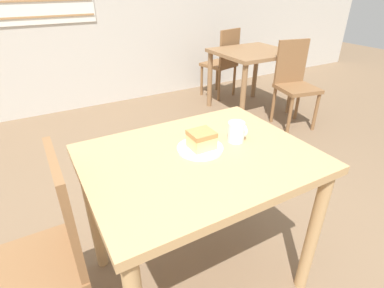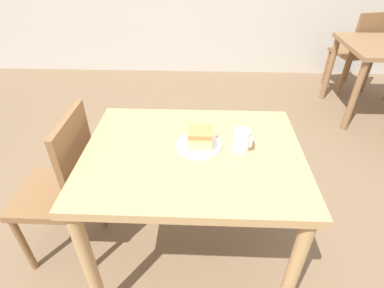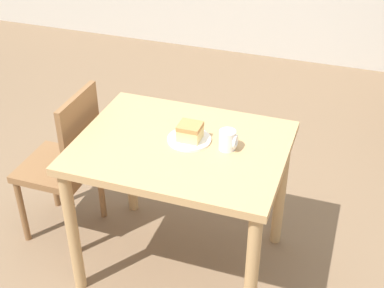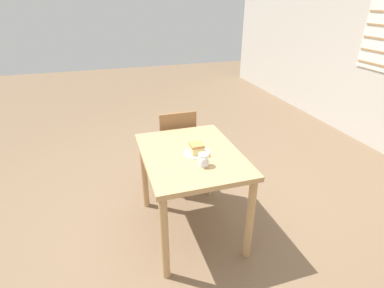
{
  "view_description": "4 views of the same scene",
  "coord_description": "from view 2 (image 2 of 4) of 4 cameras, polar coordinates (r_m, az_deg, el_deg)",
  "views": [
    {
      "loc": [
        -0.56,
        -0.84,
        1.45
      ],
      "look_at": [
        0.01,
        0.17,
        0.81
      ],
      "focal_mm": 28.0,
      "sensor_mm": 36.0,
      "label": 1
    },
    {
      "loc": [
        0.06,
        -0.96,
        1.59
      ],
      "look_at": [
        0.02,
        0.12,
        0.81
      ],
      "focal_mm": 28.0,
      "sensor_mm": 36.0,
      "label": 2
    },
    {
      "loc": [
        0.76,
        -1.86,
        2.15
      ],
      "look_at": [
        0.08,
        0.12,
        0.78
      ],
      "focal_mm": 50.0,
      "sensor_mm": 36.0,
      "label": 3
    },
    {
      "loc": [
        2.05,
        -0.5,
        1.91
      ],
      "look_at": [
        0.03,
        0.13,
        0.86
      ],
      "focal_mm": 28.0,
      "sensor_mm": 36.0,
      "label": 4
    }
  ],
  "objects": [
    {
      "name": "coffee_mug",
      "position": [
        1.36,
        9.54,
        0.73
      ],
      "size": [
        0.08,
        0.08,
        0.1
      ],
      "color": "white",
      "rests_on": "dining_table_near"
    },
    {
      "name": "cake_slice",
      "position": [
        1.35,
        1.56,
        1.25
      ],
      "size": [
        0.11,
        0.1,
        0.08
      ],
      "color": "#E0C67F",
      "rests_on": "plate"
    },
    {
      "name": "plate",
      "position": [
        1.38,
        1.34,
        -0.25
      ],
      "size": [
        0.21,
        0.21,
        0.01
      ],
      "color": "white",
      "rests_on": "dining_table_near"
    },
    {
      "name": "chair_near_window",
      "position": [
        1.73,
        -23.14,
        -7.4
      ],
      "size": [
        0.38,
        0.38,
        0.91
      ],
      "rotation": [
        0.0,
        0.0,
        -1.57
      ],
      "color": "brown",
      "rests_on": "ground_plane"
    },
    {
      "name": "ground_plane",
      "position": [
        1.85,
        -0.84,
        -23.27
      ],
      "size": [
        14.0,
        14.0,
        0.0
      ],
      "primitive_type": "plane",
      "color": "#7A6047"
    },
    {
      "name": "dining_table_near",
      "position": [
        1.43,
        0.17,
        -5.27
      ],
      "size": [
        0.99,
        0.77,
        0.78
      ],
      "color": "tan",
      "rests_on": "ground_plane"
    },
    {
      "name": "chair_far_opposite",
      "position": [
        4.01,
        28.96,
        15.45
      ],
      "size": [
        0.47,
        0.47,
        0.91
      ],
      "rotation": [
        0.0,
        0.0,
        3.4
      ],
      "color": "brown",
      "rests_on": "ground_plane"
    }
  ]
}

